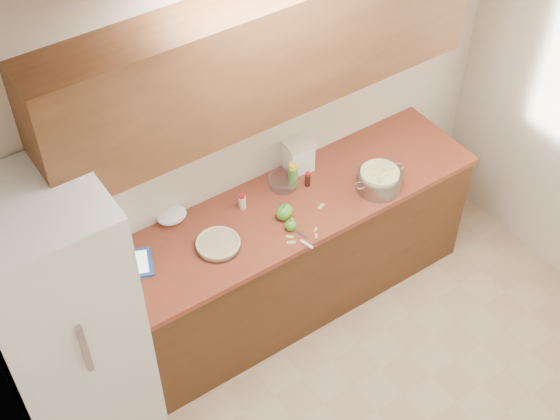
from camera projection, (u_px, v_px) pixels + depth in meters
room_shell at (462, 338)px, 3.60m from camera, size 3.60×3.60×3.60m
counter_run at (282, 259)px, 5.05m from camera, size 2.64×0.68×0.92m
upper_cabinets at (266, 54)px, 4.09m from camera, size 2.60×0.34×0.70m
fridge at (63, 323)px, 4.15m from camera, size 0.70×0.70×1.80m
pie at (218, 244)px, 4.50m from camera, size 0.27×0.27×0.04m
colander at (379, 180)px, 4.81m from camera, size 0.37×0.28×0.14m
flour_canister at (297, 154)px, 4.92m from camera, size 0.19×0.19×0.22m
tablet at (127, 265)px, 4.40m from camera, size 0.34×0.30×0.02m
paring_knife at (306, 243)px, 4.52m from camera, size 0.07×0.18×0.02m
lemon_bottle at (293, 175)px, 4.82m from camera, size 0.06×0.06×0.17m
cinnamon_shaker at (242, 202)px, 4.70m from camera, size 0.04×0.04×0.11m
vanilla_bottle at (308, 179)px, 4.84m from camera, size 0.04×0.04×0.10m
mixing_bowl at (283, 181)px, 4.85m from camera, size 0.19×0.19×0.07m
paper_towel at (172, 215)px, 4.64m from camera, size 0.22×0.19×0.08m
apple_left at (283, 213)px, 4.64m from camera, size 0.09×0.09×0.10m
apple_center at (285, 211)px, 4.65m from camera, size 0.09×0.09×0.10m
apple_front at (291, 225)px, 4.58m from camera, size 0.07×0.07×0.08m
peel_a at (316, 229)px, 4.61m from camera, size 0.04×0.03×0.00m
peel_b at (291, 242)px, 4.53m from camera, size 0.06×0.04×0.00m
peel_c at (316, 236)px, 4.57m from camera, size 0.03×0.04×0.00m
peel_d at (321, 206)px, 4.74m from camera, size 0.06×0.04×0.00m
peel_e at (290, 237)px, 4.57m from camera, size 0.04×0.04×0.00m
peel_f at (292, 221)px, 4.66m from camera, size 0.03×0.04×0.00m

